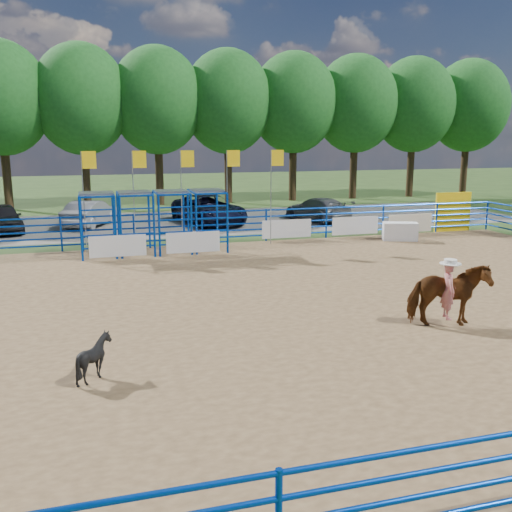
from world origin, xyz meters
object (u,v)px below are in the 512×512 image
horse_and_rider (448,291)px  car_d (317,209)px  calf (94,358)px  car_c (209,209)px  car_a (2,218)px  announcer_table (400,231)px  car_b (90,213)px

horse_and_rider → car_d: 18.73m
calf → car_c: (6.35, 19.94, 0.33)m
horse_and_rider → car_a: size_ratio=0.58×
car_c → announcer_table: bearing=-58.9°
car_c → car_d: (6.22, -0.73, -0.12)m
calf → car_b: size_ratio=0.21×
horse_and_rider → car_d: bearing=78.0°
car_b → car_d: bearing=-162.2°
announcer_table → car_a: car_a is taller
car_b → car_c: 6.40m
car_b → car_c: (6.36, -0.74, 0.09)m
horse_and_rider → car_b: bearing=113.7°
car_a → car_b: bearing=-2.1°
car_a → car_b: size_ratio=1.00×
calf → car_b: (-0.01, 20.68, 0.24)m
announcer_table → car_c: car_c is taller
car_a → car_c: 10.65m
calf → car_c: bearing=-24.8°
calf → car_b: 20.68m
calf → car_c: 20.93m
car_a → car_d: bearing=-15.3°
car_a → car_d: size_ratio=0.93×
horse_and_rider → car_a: horse_and_rider is taller
announcer_table → horse_and_rider: (-5.18, -11.32, 0.50)m
car_a → car_b: 4.37m
announcer_table → calf: size_ratio=1.73×
calf → car_a: size_ratio=0.21×
announcer_table → car_a: 19.70m
car_b → car_c: size_ratio=0.75×
calf → car_b: bearing=-7.1°
horse_and_rider → car_c: 19.19m
car_c → horse_and_rider: bearing=-96.1°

